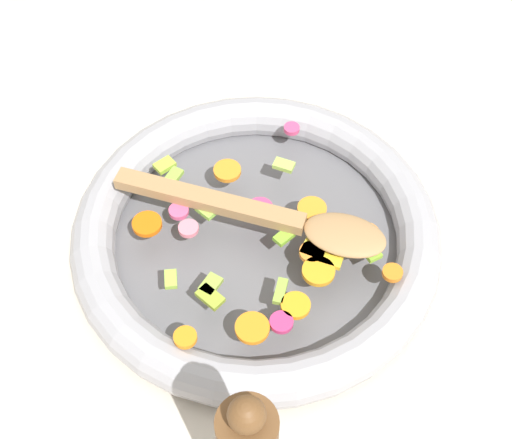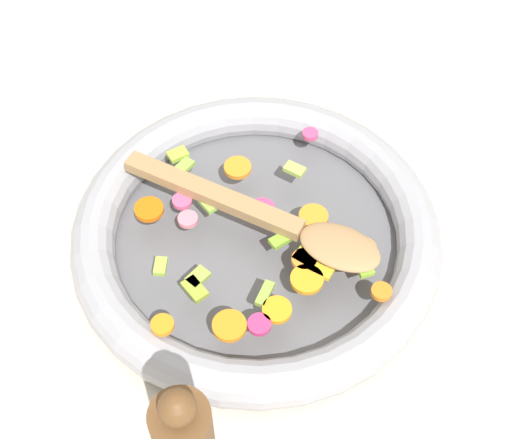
{
  "view_description": "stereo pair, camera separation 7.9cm",
  "coord_description": "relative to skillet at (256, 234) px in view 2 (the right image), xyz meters",
  "views": [
    {
      "loc": [
        -0.09,
        -0.46,
        0.69
      ],
      "look_at": [
        0.0,
        0.0,
        0.05
      ],
      "focal_mm": 50.0,
      "sensor_mm": 36.0,
      "label": 1
    },
    {
      "loc": [
        -0.01,
        -0.47,
        0.69
      ],
      "look_at": [
        0.0,
        0.0,
        0.05
      ],
      "focal_mm": 50.0,
      "sensor_mm": 36.0,
      "label": 2
    }
  ],
  "objects": [
    {
      "name": "ground_plane",
      "position": [
        0.0,
        0.0,
        -0.02
      ],
      "size": [
        4.0,
        4.0,
        0.0
      ],
      "primitive_type": "plane",
      "color": "beige"
    },
    {
      "name": "skillet",
      "position": [
        0.0,
        0.0,
        0.0
      ],
      "size": [
        0.42,
        0.42,
        0.05
      ],
      "color": "slate",
      "rests_on": "ground_plane"
    },
    {
      "name": "chopped_vegetables",
      "position": [
        0.0,
        -0.04,
        0.03
      ],
      "size": [
        0.28,
        0.29,
        0.01
      ],
      "color": "orange",
      "rests_on": "skillet"
    },
    {
      "name": "wooden_spoon",
      "position": [
        0.02,
        -0.01,
        0.04
      ],
      "size": [
        0.29,
        0.18,
        0.01
      ],
      "color": "#A87F51",
      "rests_on": "chopped_vegetables"
    }
  ]
}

